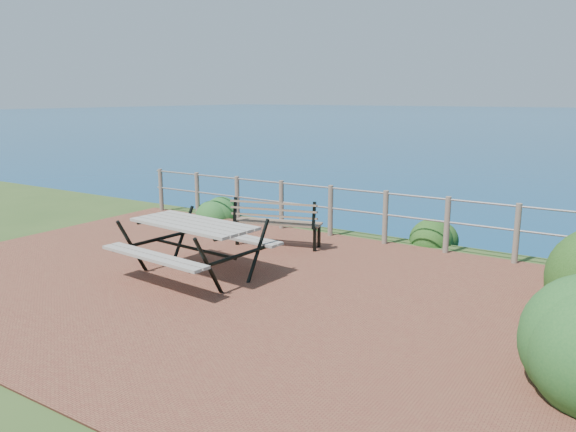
# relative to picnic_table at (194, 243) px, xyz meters

# --- Properties ---
(ground) EXTENTS (10.00, 7.00, 0.12)m
(ground) POSITION_rel_picnic_table_xyz_m (0.51, 0.02, -0.54)
(ground) COLOR brown
(ground) RESTS_ON ground
(safety_railing) EXTENTS (9.40, 0.10, 1.00)m
(safety_railing) POSITION_rel_picnic_table_xyz_m (0.51, 3.37, 0.04)
(safety_railing) COLOR #6B5B4C
(safety_railing) RESTS_ON ground
(picnic_table) EXTENTS (2.06, 1.73, 0.84)m
(picnic_table) POSITION_rel_picnic_table_xyz_m (0.00, 0.00, 0.00)
(picnic_table) COLOR gray
(picnic_table) RESTS_ON ground
(park_bench) EXTENTS (1.65, 0.80, 0.90)m
(park_bench) POSITION_rel_picnic_table_xyz_m (0.08, 2.16, 0.06)
(park_bench) COLOR brown
(park_bench) RESTS_ON ground
(shrub_lip_west) EXTENTS (0.86, 0.86, 0.64)m
(shrub_lip_west) POSITION_rel_picnic_table_xyz_m (-2.74, 3.71, -0.54)
(shrub_lip_west) COLOR #225A26
(shrub_lip_west) RESTS_ON ground
(shrub_lip_east) EXTENTS (0.86, 0.86, 0.64)m
(shrub_lip_east) POSITION_rel_picnic_table_xyz_m (2.27, 4.22, -0.54)
(shrub_lip_east) COLOR #1C4314
(shrub_lip_east) RESTS_ON ground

